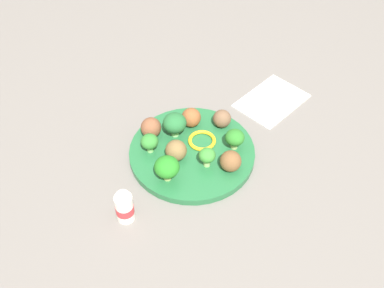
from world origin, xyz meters
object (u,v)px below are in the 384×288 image
Objects in this scene: broccoli_floret_front_left at (235,138)px; broccoli_floret_near_rim at (150,142)px; broccoli_floret_back_right at (167,167)px; meatball_back_right at (176,150)px; broccoli_floret_far_rim at (207,156)px; fork at (268,94)px; plate at (192,153)px; meatball_front_right at (151,128)px; knife at (280,101)px; pepper_ring_center at (201,140)px; broccoli_floret_back_left at (175,123)px; meatball_mid_left at (231,161)px; meatball_back_left at (191,117)px; meatball_front_left at (223,119)px; napkin at (272,100)px; yogurt_bottle at (125,207)px.

broccoli_floret_front_left is 0.19m from broccoli_floret_near_rim.
broccoli_floret_back_right reaches higher than meatball_back_right.
broccoli_floret_far_rim is at bearing -24.44° from broccoli_floret_back_right.
broccoli_floret_front_left is at bearing -166.17° from fork.
plate is 0.11m from meatball_front_right.
meatball_back_right is 0.32m from knife.
pepper_ring_center reaches higher than fork.
broccoli_floret_near_rim is (-0.13, 0.13, -0.00)m from broccoli_floret_front_left.
broccoli_floret_back_left is at bearing 112.49° from pepper_ring_center.
meatball_back_right is at bearing 173.63° from pepper_ring_center.
meatball_mid_left reaches higher than plate.
broccoli_floret_back_right reaches higher than fork.
broccoli_floret_back_right reaches higher than broccoli_floret_near_rim.
broccoli_floret_front_left is at bearing -86.60° from meatball_back_left.
broccoli_floret_far_rim is at bearing -156.42° from meatball_front_left.
broccoli_floret_near_rim is at bearing 160.72° from knife.
broccoli_floret_back_right is 0.13m from pepper_ring_center.
knife is at bearing -11.02° from meatball_back_right.
napkin is at bearing 9.71° from broccoli_floret_front_left.
broccoli_floret_far_rim is (0.08, -0.04, -0.01)m from broccoli_floret_back_right.
knife is (0.31, -0.06, -0.03)m from meatball_back_right.
knife is (0.24, -0.05, -0.01)m from pepper_ring_center.
broccoli_floret_back_right is 0.14m from meatball_front_right.
broccoli_floret_near_rim reaches higher than knife.
plate is 0.11m from broccoli_floret_back_right.
broccoli_floret_back_right is 1.20× the size of broccoli_floret_front_left.
meatball_front_left is at bearing 175.95° from fork.
napkin is at bearing -10.21° from meatball_front_left.
meatball_back_left is 0.28m from yogurt_bottle.
broccoli_floret_near_rim is at bearing 163.35° from napkin.
pepper_ring_center is at bearing -67.51° from broccoli_floret_back_left.
pepper_ring_center is (0.05, 0.06, -0.03)m from broccoli_floret_far_rim.
yogurt_bottle is at bearing -172.56° from meatball_back_right.
meatball_back_left is at bearing 13.67° from yogurt_bottle.
broccoli_floret_far_rim is at bearing -66.68° from meatball_back_right.
meatball_back_left is (0.10, 0.04, -0.00)m from meatball_back_right.
meatball_front_right is (0.07, 0.12, -0.01)m from broccoli_floret_back_right.
broccoli_floret_back_right is 0.09m from broccoli_floret_far_rim.
plate is 0.09m from meatball_back_left.
napkin is (0.21, -0.09, -0.04)m from meatball_back_left.
broccoli_floret_back_left is 1.27× the size of meatball_front_right.
meatball_back_left is at bearing 24.17° from broccoli_floret_back_right.
broccoli_floret_far_rim is at bearing -11.50° from yogurt_bottle.
meatball_back_right reaches higher than plate.
broccoli_floret_near_rim reaches higher than napkin.
broccoli_floret_front_left reaches higher than broccoli_floret_far_rim.
pepper_ring_center is at bearing 5.22° from plate.
broccoli_floret_near_rim is at bearing 114.90° from meatball_mid_left.
broccoli_floret_front_left is 0.29m from yogurt_bottle.
broccoli_floret_back_left is 0.06m from meatball_front_right.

